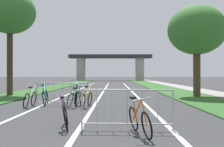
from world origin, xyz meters
The scene contains 18 objects.
grass_verge_left centered at (-5.74, 29.63, 0.03)m, with size 2.85×72.43×0.05m, color #2D5B26.
grass_verge_right centered at (5.74, 29.63, 0.03)m, with size 2.85×72.43×0.05m, color #2D5B26.
sidewalk_path_right centered at (8.18, 29.63, 0.04)m, with size 2.03×72.43×0.08m, color gray.
lane_stripe_center centered at (0.00, 20.95, 0.00)m, with size 0.14×41.90×0.01m, color silver.
lane_stripe_right_lane centered at (2.38, 20.95, 0.00)m, with size 0.14×41.90×0.01m, color silver.
lane_stripe_left_lane centered at (-2.38, 20.95, 0.00)m, with size 0.14×41.90×0.01m, color silver.
overpass_bridge centered at (0.00, 59.86, 4.11)m, with size 18.69×3.35×5.89m.
tree_left_oak_mid centered at (-6.03, 15.54, 5.49)m, with size 3.38×3.38×6.99m.
tree_right_cypress_far centered at (6.06, 14.53, 4.15)m, with size 3.60×3.60×5.72m.
crowd_barrier_nearest centered at (1.23, 4.29, 0.52)m, with size 2.36×0.54×1.05m.
crowd_barrier_second centered at (-1.44, 9.82, 0.52)m, with size 2.37×0.56×1.05m.
bicycle_green_0 centered at (-0.83, 9.31, 0.38)m, with size 0.71×1.74×1.00m.
bicycle_silver_1 centered at (-2.73, 9.26, 0.37)m, with size 0.52×1.63×0.97m.
bicycle_yellow_2 centered at (-0.28, 9.27, 0.36)m, with size 0.64×1.69×0.97m.
bicycle_purple_3 centered at (-0.40, 4.72, 0.37)m, with size 0.60×1.64×0.92m.
bicycle_teal_4 centered at (-2.32, 10.23, 0.38)m, with size 0.59×1.69×1.01m.
bicycle_black_5 centered at (-0.88, 10.19, 0.37)m, with size 0.61×1.69×0.94m.
bicycle_orange_6 centered at (1.50, 3.83, 0.36)m, with size 0.50×1.59×0.93m.
Camera 1 is at (0.91, -2.58, 1.42)m, focal length 44.00 mm.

